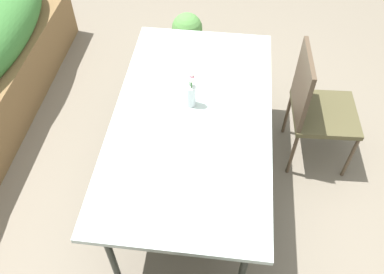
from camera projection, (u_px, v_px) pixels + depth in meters
ground_plane at (196, 175)px, 3.21m from camera, size 12.00×12.00×0.00m
dining_table at (192, 121)px, 2.63m from camera, size 1.85×1.02×0.75m
chair_near_right at (315, 105)px, 2.95m from camera, size 0.50×0.50×0.98m
flower_vase at (191, 91)px, 2.58m from camera, size 0.07×0.07×0.27m
potted_plant at (187, 36)px, 3.98m from camera, size 0.30×0.30×0.49m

